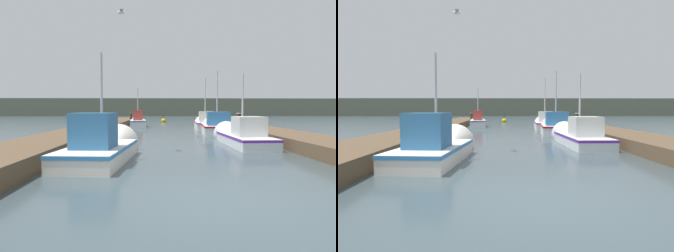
# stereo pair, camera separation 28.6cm
# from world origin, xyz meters

# --- Properties ---
(ground_plane) EXTENTS (200.00, 200.00, 0.00)m
(ground_plane) POSITION_xyz_m (0.00, 0.00, 0.00)
(ground_plane) COLOR #38474C
(dock_left) EXTENTS (2.48, 40.00, 0.49)m
(dock_left) POSITION_xyz_m (-5.25, 16.00, 0.25)
(dock_left) COLOR brown
(dock_left) RESTS_ON ground_plane
(dock_right) EXTENTS (2.48, 40.00, 0.49)m
(dock_right) POSITION_xyz_m (5.25, 16.00, 0.25)
(dock_right) COLOR brown
(dock_right) RESTS_ON ground_plane
(distant_shore_ridge) EXTENTS (120.00, 16.00, 4.25)m
(distant_shore_ridge) POSITION_xyz_m (0.00, 74.48, 2.12)
(distant_shore_ridge) COLOR #565B4C
(distant_shore_ridge) RESTS_ON ground_plane
(fishing_boat_0) EXTENTS (2.04, 4.97, 3.90)m
(fishing_boat_0) POSITION_xyz_m (-2.74, 4.52, 0.42)
(fishing_boat_0) COLOR silver
(fishing_boat_0) RESTS_ON ground_plane
(fishing_boat_1) EXTENTS (1.62, 5.65, 3.70)m
(fishing_boat_1) POSITION_xyz_m (2.86, 8.78, 0.37)
(fishing_boat_1) COLOR silver
(fishing_boat_1) RESTS_ON ground_plane
(fishing_boat_2) EXTENTS (2.18, 4.73, 4.60)m
(fishing_boat_2) POSITION_xyz_m (2.84, 14.27, 0.47)
(fishing_boat_2) COLOR silver
(fishing_boat_2) RESTS_ON ground_plane
(fishing_boat_3) EXTENTS (1.92, 5.49, 4.53)m
(fishing_boat_3) POSITION_xyz_m (2.85, 19.19, 0.45)
(fishing_boat_3) COLOR silver
(fishing_boat_3) RESTS_ON ground_plane
(fishing_boat_4) EXTENTS (1.73, 5.73, 3.89)m
(fishing_boat_4) POSITION_xyz_m (-2.89, 23.35, 0.45)
(fishing_boat_4) COLOR silver
(fishing_boat_4) RESTS_ON ground_plane
(mooring_piling_0) EXTENTS (0.34, 0.34, 1.23)m
(mooring_piling_0) POSITION_xyz_m (-4.24, 10.53, 0.62)
(mooring_piling_0) COLOR #473523
(mooring_piling_0) RESTS_ON ground_plane
(mooring_piling_1) EXTENTS (0.31, 0.31, 1.38)m
(mooring_piling_1) POSITION_xyz_m (4.15, 13.71, 0.70)
(mooring_piling_1) COLOR #473523
(mooring_piling_1) RESTS_ON ground_plane
(mooring_piling_2) EXTENTS (0.36, 0.36, 0.99)m
(mooring_piling_2) POSITION_xyz_m (4.14, 28.76, 0.50)
(mooring_piling_2) COLOR #473523
(mooring_piling_2) RESTS_ON ground_plane
(mooring_piling_3) EXTENTS (0.31, 0.31, 1.23)m
(mooring_piling_3) POSITION_xyz_m (-3.96, 27.95, 0.62)
(mooring_piling_3) COLOR #473523
(mooring_piling_3) RESTS_ON ground_plane
(channel_buoy) EXTENTS (0.62, 0.62, 1.12)m
(channel_buoy) POSITION_xyz_m (-0.27, 32.49, 0.18)
(channel_buoy) COLOR gold
(channel_buoy) RESTS_ON ground_plane
(seagull_lead) EXTENTS (0.30, 0.56, 0.12)m
(seagull_lead) POSITION_xyz_m (-2.34, 6.14, 5.18)
(seagull_lead) COLOR white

